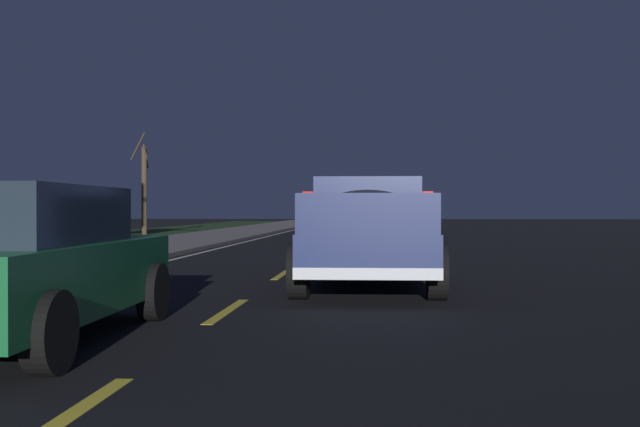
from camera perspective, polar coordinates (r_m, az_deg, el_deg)
ground at (r=28.17m, az=0.49°, el=-2.33°), size 144.00×144.00×0.00m
sidewalk_shoulder at (r=29.13m, az=-10.78°, el=-2.13°), size 108.00×4.00×0.12m
grass_verge at (r=30.83m, az=-19.79°, el=-2.12°), size 108.00×6.00×0.01m
lane_markings at (r=30.87m, az=-3.85°, el=-2.09°), size 108.98×3.54×0.01m
pickup_truck at (r=13.03m, az=3.53°, el=-1.13°), size 5.45×2.34×1.87m
sedan_blue at (r=32.89m, az=3.76°, el=-0.58°), size 4.42×2.05×1.54m
sedan_green at (r=8.13m, az=-21.35°, el=-3.43°), size 4.44×2.08×1.54m
bare_tree_far at (r=40.70m, az=-12.88°, el=1.97°), size 1.77×1.38×5.29m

